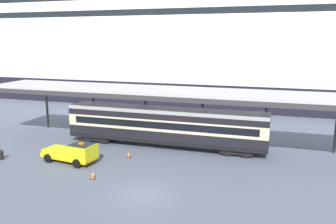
{
  "coord_description": "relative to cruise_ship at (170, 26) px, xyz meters",
  "views": [
    {
      "loc": [
        9.01,
        -22.2,
        11.1
      ],
      "look_at": [
        -0.62,
        7.96,
        4.5
      ],
      "focal_mm": 37.33,
      "sensor_mm": 36.0,
      "label": 1
    }
  ],
  "objects": [
    {
      "name": "service_truck",
      "position": [
        4.04,
        -42.05,
        -12.75
      ],
      "size": [
        5.42,
        2.77,
        2.02
      ],
      "color": "yellow",
      "rests_on": "ground"
    },
    {
      "name": "traffic_cone_near",
      "position": [
        8.25,
        -39.26,
        -13.44
      ],
      "size": [
        0.36,
        0.36,
        0.61
      ],
      "color": "black",
      "rests_on": "ground"
    },
    {
      "name": "platform_canopy",
      "position": [
        10.44,
        -34.44,
        -7.99
      ],
      "size": [
        40.16,
        6.0,
        6.02
      ],
      "color": "#BBBBBB",
      "rests_on": "ground"
    },
    {
      "name": "quay_bollard",
      "position": [
        -2.98,
        -43.41,
        -13.22
      ],
      "size": [
        0.48,
        0.48,
        0.96
      ],
      "color": "black",
      "rests_on": "ground"
    },
    {
      "name": "ground_plane",
      "position": [
        12.52,
        -46.24,
        -13.74
      ],
      "size": [
        400.0,
        400.0,
        0.0
      ],
      "primitive_type": "plane",
      "color": "slate"
    },
    {
      "name": "train_carriage",
      "position": [
        10.44,
        -34.88,
        -11.43
      ],
      "size": [
        21.1,
        2.81,
        4.11
      ],
      "color": "black",
      "rests_on": "ground"
    },
    {
      "name": "traffic_cone_mid",
      "position": [
        7.66,
        -45.02,
        -13.36
      ],
      "size": [
        0.36,
        0.36,
        0.77
      ],
      "color": "black",
      "rests_on": "ground"
    },
    {
      "name": "cruise_ship",
      "position": [
        0.0,
        0.0,
        0.0
      ],
      "size": [
        137.09,
        30.6,
        39.71
      ],
      "color": "black",
      "rests_on": "ground"
    }
  ]
}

